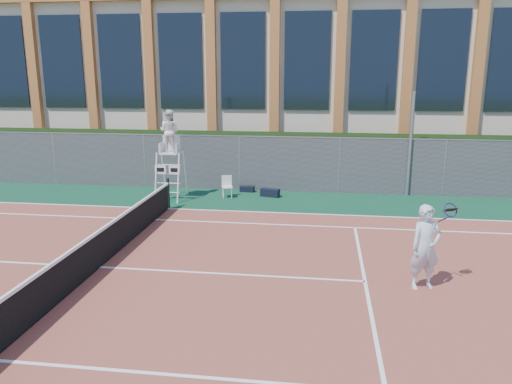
# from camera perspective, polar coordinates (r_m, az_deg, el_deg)

# --- Properties ---
(ground) EXTENTS (120.00, 120.00, 0.00)m
(ground) POSITION_cam_1_polar(r_m,az_deg,el_deg) (12.98, -17.42, -8.32)
(ground) COLOR #233814
(apron) EXTENTS (36.00, 20.00, 0.01)m
(apron) POSITION_cam_1_polar(r_m,az_deg,el_deg) (13.82, -15.68, -6.82)
(apron) COLOR #0C382A
(apron) RESTS_ON ground
(tennis_court) EXTENTS (23.77, 10.97, 0.02)m
(tennis_court) POSITION_cam_1_polar(r_m,az_deg,el_deg) (12.97, -17.43, -8.24)
(tennis_court) COLOR brown
(tennis_court) RESTS_ON apron
(tennis_net) EXTENTS (0.10, 11.30, 1.10)m
(tennis_net) POSITION_cam_1_polar(r_m,az_deg,el_deg) (12.79, -17.59, -6.08)
(tennis_net) COLOR black
(tennis_net) RESTS_ON ground
(fence) EXTENTS (40.00, 0.06, 2.20)m
(fence) POSITION_cam_1_polar(r_m,az_deg,el_deg) (20.68, -7.39, 3.38)
(fence) COLOR #595E60
(fence) RESTS_ON ground
(hedge) EXTENTS (40.00, 1.40, 2.20)m
(hedge) POSITION_cam_1_polar(r_m,az_deg,el_deg) (21.83, -6.58, 3.93)
(hedge) COLOR black
(hedge) RESTS_ON ground
(building) EXTENTS (45.00, 10.60, 8.22)m
(building) POSITION_cam_1_polar(r_m,az_deg,el_deg) (29.30, -2.85, 12.39)
(building) COLOR beige
(building) RESTS_ON ground
(steel_pole) EXTENTS (0.12, 0.12, 4.03)m
(steel_pole) POSITION_cam_1_polar(r_m,az_deg,el_deg) (20.01, 17.21, 5.20)
(steel_pole) COLOR #9EA0A5
(steel_pole) RESTS_ON ground
(umpire_chair) EXTENTS (0.95, 1.46, 3.40)m
(umpire_chair) POSITION_cam_1_polar(r_m,az_deg,el_deg) (18.91, -9.86, 6.59)
(umpire_chair) COLOR white
(umpire_chair) RESTS_ON ground
(plastic_chair) EXTENTS (0.48, 0.48, 0.84)m
(plastic_chair) POSITION_cam_1_polar(r_m,az_deg,el_deg) (19.20, -3.34, 0.85)
(plastic_chair) COLOR silver
(plastic_chair) RESTS_ON apron
(sports_bag_near) EXTENTS (0.77, 0.47, 0.31)m
(sports_bag_near) POSITION_cam_1_polar(r_m,az_deg,el_deg) (19.31, 1.61, -0.07)
(sports_bag_near) COLOR black
(sports_bag_near) RESTS_ON apron
(sports_bag_far) EXTENTS (0.59, 0.30, 0.23)m
(sports_bag_far) POSITION_cam_1_polar(r_m,az_deg,el_deg) (20.10, -1.03, 0.36)
(sports_bag_far) COLOR black
(sports_bag_far) RESTS_ON apron
(tennis_player) EXTENTS (1.09, 0.79, 1.90)m
(tennis_player) POSITION_cam_1_polar(r_m,az_deg,el_deg) (11.53, 18.83, -5.97)
(tennis_player) COLOR silver
(tennis_player) RESTS_ON tennis_court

